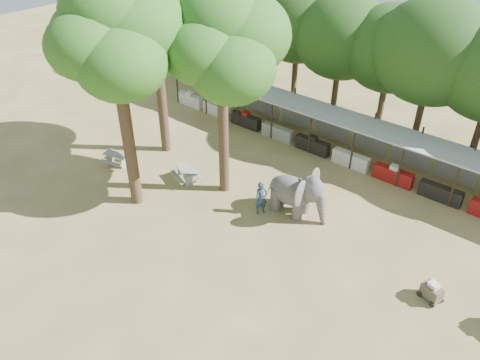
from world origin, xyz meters
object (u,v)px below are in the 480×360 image
Objects in this scene: cart_front at (432,291)px; yard_tree_left at (155,23)px; handler at (261,198)px; yard_tree_center at (114,35)px; picnic_table_near at (117,157)px; picnic_table_far at (186,173)px; elephant at (298,193)px; yard_tree_back at (222,42)px.

yard_tree_left is at bearing -164.71° from cart_front.
cart_front is at bearing -61.75° from handler.
yard_tree_center is 9.61m from picnic_table_near.
yard_tree_center is (3.00, -5.00, 1.01)m from yard_tree_left.
handler reaches higher than picnic_table_far.
picnic_table_far is at bearing -158.38° from cart_front.
yard_tree_center is 10.76× the size of cart_front.
elephant reaches higher than picnic_table_near.
picnic_table_near is at bearing -141.45° from picnic_table_far.
elephant reaches higher than picnic_table_far.
yard_tree_center is 3.43× the size of elephant.
picnic_table_near is at bearing -154.21° from cart_front.
handler is 0.95× the size of picnic_table_far.
yard_tree_left reaches higher than picnic_table_near.
cart_front is at bearing 11.80° from yard_tree_center.
yard_tree_left is at bearing 170.54° from yard_tree_back.
yard_tree_left is 0.92× the size of yard_tree_center.
cart_front is (19.30, 1.70, -0.05)m from picnic_table_near.
yard_tree_center is 1.06× the size of yard_tree_back.
elephant is at bearing 0.82° from picnic_table_near.
picnic_table_far is 1.81× the size of cart_front.
handler is 9.39m from cart_front.
yard_tree_back is at bearing 108.20° from handler.
elephant is (10.60, -0.41, -6.87)m from yard_tree_left.
yard_tree_left is 20.13m from cart_front.
picnic_table_near is 19.38m from cart_front.
yard_tree_center is at bearing -126.86° from yard_tree_back.
yard_tree_left is 8.47m from picnic_table_near.
yard_tree_left is 5.92m from yard_tree_center.
yard_tree_back is (3.00, 4.00, -0.67)m from yard_tree_center.
yard_tree_center is at bearing -36.13° from picnic_table_near.
yard_tree_center is at bearing -152.79° from elephant.
picnic_table_near is (-3.81, 1.53, -8.69)m from yard_tree_center.
handler reaches higher than cart_front.
picnic_table_near is 1.68× the size of cart_front.
yard_tree_center reaches higher than yard_tree_back.
yard_tree_center reaches higher than elephant.
elephant is at bearing -21.76° from handler.
handler is 5.30m from picnic_table_far.
cart_front is (9.38, -0.16, -0.50)m from handler.
handler is (-1.48, -1.20, -0.37)m from elephant.
yard_tree_center reaches higher than cart_front.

